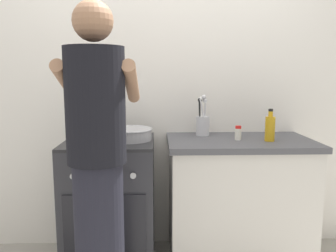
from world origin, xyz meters
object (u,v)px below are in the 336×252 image
Objects in this scene: mixing_bowl at (130,134)px; pot at (89,130)px; stove_range at (111,203)px; oil_bottle at (270,128)px; utensil_crock at (203,123)px; spice_bottle at (238,133)px; person at (98,169)px.

pot is at bearing 176.84° from mixing_bowl.
stove_range is 4.14× the size of oil_bottle.
stove_range is 1.21m from oil_bottle.
stove_range is 0.51m from mixing_bowl.
utensil_crock reaches higher than oil_bottle.
mixing_bowl is (0.28, -0.02, -0.02)m from pot.
stove_range is 1.01m from spice_bottle.
stove_range is 9.27× the size of spice_bottle.
mixing_bowl is 0.18× the size of person.
person is (0.16, -0.60, -0.11)m from pot.
utensil_crock is 0.48m from oil_bottle.
mixing_bowl is at bearing 176.00° from oil_bottle.
oil_bottle is at bearing 26.12° from person.
spice_bottle is at bearing -1.27° from stove_range.
oil_bottle reaches higher than stove_range.
spice_bottle is (0.74, -0.02, 0.00)m from mixing_bowl.
oil_bottle is at bearing -29.09° from utensil_crock.
spice_bottle is (1.02, -0.03, -0.02)m from pot.
utensil_crock is at bearing 49.70° from person.
pot is 0.63m from person.
pot is 0.28m from mixing_bowl.
stove_range is at bearing 176.51° from oil_bottle.
oil_bottle is at bearing -4.00° from mixing_bowl.
utensil_crock is 0.29m from spice_bottle.
spice_bottle is (0.88, -0.02, 0.50)m from stove_range.
oil_bottle is at bearing -3.49° from stove_range.
person is (-0.12, -0.59, -0.08)m from mixing_bowl.
utensil_crock reaches higher than pot.
utensil_crock is at bearing 150.91° from oil_bottle.
pot is 1.02m from spice_bottle.
oil_bottle is at bearing -3.81° from pot.
utensil_crock is at bearing 139.36° from spice_bottle.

